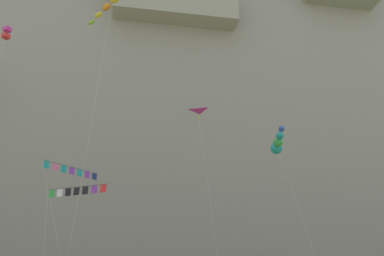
% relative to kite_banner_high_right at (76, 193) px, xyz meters
% --- Properties ---
extents(cliff_face, '(180.00, 24.93, 79.94)m').
position_rel_kite_banner_high_right_xyz_m(cliff_face, '(9.43, 28.88, 32.33)').
color(cliff_face, gray).
rests_on(cliff_face, ground).
extents(kite_banner_high_right, '(4.74, 5.80, 8.08)m').
position_rel_kite_banner_high_right_xyz_m(kite_banner_high_right, '(0.00, 0.00, 0.00)').
color(kite_banner_high_right, black).
rests_on(kite_banner_high_right, ground).
extents(kite_banner_mid_center, '(4.04, 7.15, 10.18)m').
position_rel_kite_banner_high_right_xyz_m(kite_banner_mid_center, '(-0.77, 2.27, 2.05)').
color(kite_banner_mid_center, black).
rests_on(kite_banner_mid_center, ground).
extents(kite_delta_mid_left, '(2.29, 5.31, 19.49)m').
position_rel_kite_banner_high_right_xyz_m(kite_delta_mid_left, '(12.02, 12.43, 11.37)').
color(kite_delta_mid_left, '#CC3399').
rests_on(kite_delta_mid_left, ground).
extents(kite_box_low_center, '(1.09, 1.92, 23.50)m').
position_rel_kite_banner_high_right_xyz_m(kite_box_low_center, '(-8.09, 3.17, 15.10)').
color(kite_box_low_center, '#CC3399').
rests_on(kite_box_low_center, ground).
extents(kite_windsock_front_field, '(3.77, 8.66, 28.79)m').
position_rel_kite_banner_high_right_xyz_m(kite_windsock_front_field, '(0.68, 4.65, 20.47)').
color(kite_windsock_front_field, yellow).
rests_on(kite_windsock_front_field, ground).
extents(kite_windsock_upper_mid, '(3.28, 4.88, 12.77)m').
position_rel_kite_banner_high_right_xyz_m(kite_windsock_upper_mid, '(16.08, -0.82, 4.57)').
color(kite_windsock_upper_mid, teal).
rests_on(kite_windsock_upper_mid, ground).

